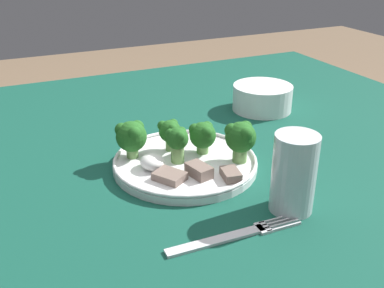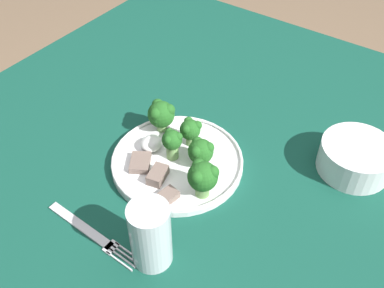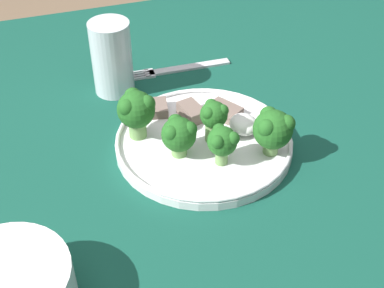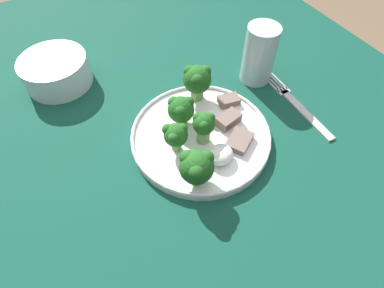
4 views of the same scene
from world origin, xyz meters
name	(u,v)px [view 1 (image 1 of 4)]	position (x,y,z in m)	size (l,w,h in m)	color
table	(208,191)	(0.00, 0.00, 0.66)	(1.07, 1.17, 0.76)	#114738
dinner_plate	(185,162)	(0.06, -0.07, 0.77)	(0.24, 0.24, 0.02)	white
fork	(234,236)	(0.26, -0.09, 0.76)	(0.03, 0.19, 0.00)	silver
cream_bowl	(262,98)	(-0.12, 0.19, 0.79)	(0.13, 0.13, 0.06)	white
drinking_glass	(293,177)	(0.24, 0.01, 0.81)	(0.06, 0.06, 0.11)	silver
broccoli_floret_near_rim_left	(170,131)	(0.01, -0.08, 0.81)	(0.04, 0.04, 0.05)	#709E56
broccoli_floret_center_left	(203,135)	(0.04, -0.03, 0.81)	(0.05, 0.05, 0.06)	#709E56
broccoli_floret_back_left	(241,137)	(0.10, 0.01, 0.82)	(0.05, 0.05, 0.07)	#709E56
broccoli_floret_front_left	(131,136)	(0.01, -0.15, 0.81)	(0.05, 0.05, 0.06)	#709E56
broccoli_floret_center_back	(177,141)	(0.06, -0.09, 0.81)	(0.04, 0.04, 0.06)	#709E56
meat_slice_front_slice	(199,170)	(0.11, -0.07, 0.78)	(0.05, 0.03, 0.02)	#756056
meat_slice_middle_slice	(170,176)	(0.11, -0.12, 0.78)	(0.06, 0.05, 0.01)	#756056
meat_slice_rear_slice	(231,174)	(0.14, -0.03, 0.78)	(0.04, 0.03, 0.01)	#756056
sauce_dollop	(152,162)	(0.06, -0.13, 0.79)	(0.04, 0.04, 0.02)	white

